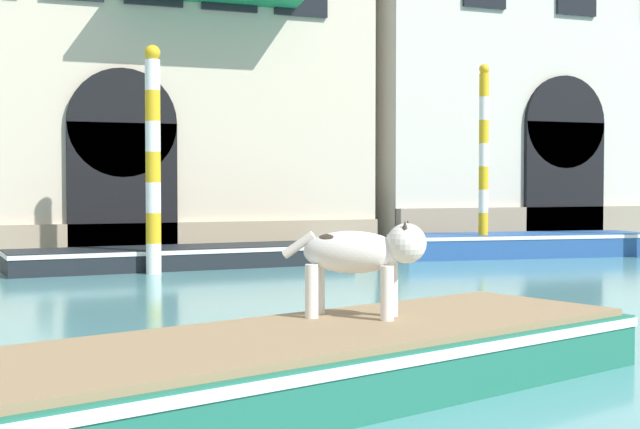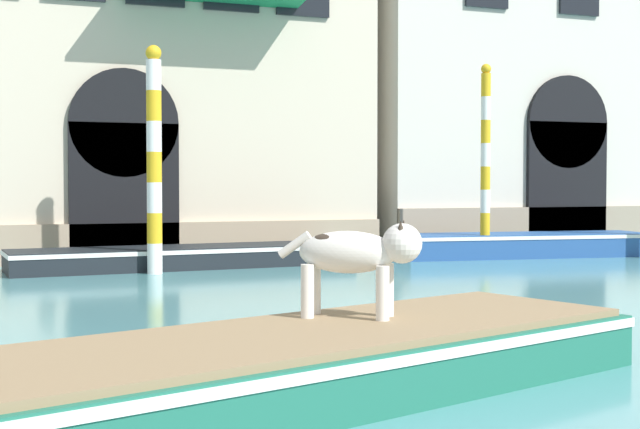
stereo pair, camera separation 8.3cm
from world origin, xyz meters
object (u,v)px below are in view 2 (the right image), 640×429
object	(u,v)px
boat_foreground	(288,364)
boat_moored_near_palazzo	(186,256)
dog_on_deck	(358,254)
mooring_pole_1	(154,159)
boat_moored_far	(522,244)
mooring_pole_0	(485,161)

from	to	relation	value
boat_foreground	boat_moored_near_palazzo	world-z (taller)	boat_foreground
boat_foreground	dog_on_deck	xyz separation A→B (m)	(0.82, 0.53, 0.79)
boat_foreground	mooring_pole_1	world-z (taller)	mooring_pole_1
boat_moored_near_palazzo	boat_moored_far	distance (m)	7.77
boat_foreground	boat_moored_near_palazzo	xyz separation A→B (m)	(1.59, 10.98, -0.05)
mooring_pole_0	mooring_pole_1	world-z (taller)	mooring_pole_0
boat_moored_far	mooring_pole_1	bearing A→B (deg)	-166.73
dog_on_deck	mooring_pole_1	world-z (taller)	mooring_pole_1
boat_moored_far	boat_moored_near_palazzo	bearing A→B (deg)	-173.49
boat_moored_near_palazzo	mooring_pole_1	size ratio (longest dim) A/B	1.65
boat_foreground	boat_moored_far	bearing A→B (deg)	31.75
boat_moored_near_palazzo	mooring_pole_1	bearing A→B (deg)	-132.74
boat_moored_near_palazzo	mooring_pole_0	world-z (taller)	mooring_pole_0
boat_moored_near_palazzo	mooring_pole_1	world-z (taller)	mooring_pole_1
boat_moored_far	mooring_pole_0	bearing A→B (deg)	-158.40
mooring_pole_1	boat_foreground	bearing A→B (deg)	-94.45
boat_moored_near_palazzo	mooring_pole_0	bearing A→B (deg)	-7.26
boat_foreground	boat_moored_far	distance (m)	14.35
boat_foreground	dog_on_deck	size ratio (longest dim) A/B	6.16
boat_foreground	mooring_pole_0	xyz separation A→B (m)	(8.20, 10.58, 1.89)
dog_on_deck	mooring_pole_1	bearing A→B (deg)	124.18
dog_on_deck	mooring_pole_1	distance (m)	9.51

